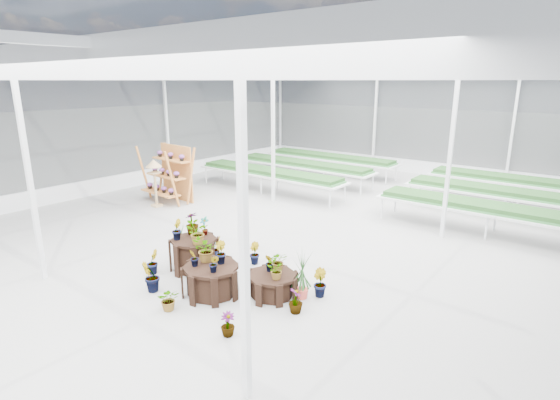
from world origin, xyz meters
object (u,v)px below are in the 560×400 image
Objects in this scene: plinth_low at (272,285)px; shelf_rack at (167,174)px; plinth_tall at (194,254)px; bird_table at (155,183)px; plinth_mid at (212,280)px.

shelf_rack is (-7.40, 3.22, 0.76)m from plinth_low.
bird_table reaches higher than plinth_tall.
plinth_tall reaches higher than plinth_low.
plinth_mid reaches higher than plinth_low.
bird_table is at bearing 160.47° from plinth_low.
shelf_rack is (-6.40, 3.92, 0.68)m from plinth_mid.
plinth_tall is at bearing -23.20° from bird_table.
shelf_rack is at bearing 148.51° from plinth_mid.
shelf_rack reaches higher than bird_table.
bird_table reaches higher than plinth_low.
plinth_low is 7.64m from bird_table.
plinth_tall is 1.34m from plinth_mid.
plinth_mid is 0.71× the size of bird_table.
bird_table is at bearing -67.91° from shelf_rack.
plinth_tall is 0.55× the size of shelf_rack.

